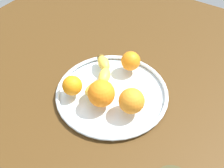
{
  "coord_description": "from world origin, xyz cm",
  "views": [
    {
      "loc": [
        -46.0,
        -30.18,
        61.77
      ],
      "look_at": [
        0.0,
        0.0,
        4.8
      ],
      "focal_mm": 42.87,
      "sensor_mm": 36.0,
      "label": 1
    }
  ],
  "objects_px": {
    "fruit_bowl": "(112,93)",
    "orange_back_left": "(131,61)",
    "banana": "(101,75)",
    "orange_front_left": "(101,93)",
    "orange_front_right": "(132,101)",
    "orange_back_right": "(72,86)"
  },
  "relations": [
    {
      "from": "fruit_bowl",
      "to": "orange_back_left",
      "type": "relative_size",
      "value": 5.47
    },
    {
      "from": "banana",
      "to": "orange_front_left",
      "type": "relative_size",
      "value": 2.3
    },
    {
      "from": "banana",
      "to": "orange_front_right",
      "type": "xyz_separation_m",
      "value": [
        -0.06,
        -0.14,
        0.02
      ]
    },
    {
      "from": "orange_back_right",
      "to": "orange_back_left",
      "type": "relative_size",
      "value": 0.95
    },
    {
      "from": "fruit_bowl",
      "to": "orange_front_left",
      "type": "bearing_deg",
      "value": 179.31
    },
    {
      "from": "orange_front_right",
      "to": "orange_back_left",
      "type": "distance_m",
      "value": 0.17
    },
    {
      "from": "orange_back_right",
      "to": "orange_back_left",
      "type": "distance_m",
      "value": 0.21
    },
    {
      "from": "fruit_bowl",
      "to": "orange_back_left",
      "type": "bearing_deg",
      "value": 2.58
    },
    {
      "from": "fruit_bowl",
      "to": "orange_back_left",
      "type": "height_order",
      "value": "orange_back_left"
    },
    {
      "from": "banana",
      "to": "orange_front_left",
      "type": "bearing_deg",
      "value": -164.91
    },
    {
      "from": "orange_front_left",
      "to": "orange_back_left",
      "type": "xyz_separation_m",
      "value": [
        0.17,
        0.0,
        -0.01
      ]
    },
    {
      "from": "banana",
      "to": "orange_front_right",
      "type": "relative_size",
      "value": 2.46
    },
    {
      "from": "orange_back_right",
      "to": "orange_front_right",
      "type": "distance_m",
      "value": 0.18
    },
    {
      "from": "orange_front_left",
      "to": "orange_back_right",
      "type": "relative_size",
      "value": 1.31
    },
    {
      "from": "orange_back_right",
      "to": "orange_front_left",
      "type": "bearing_deg",
      "value": -81.15
    },
    {
      "from": "banana",
      "to": "orange_back_right",
      "type": "bearing_deg",
      "value": 138.22
    },
    {
      "from": "fruit_bowl",
      "to": "banana",
      "type": "xyz_separation_m",
      "value": [
        0.03,
        0.06,
        0.03
      ]
    },
    {
      "from": "orange_front_left",
      "to": "orange_back_right",
      "type": "height_order",
      "value": "orange_front_left"
    },
    {
      "from": "fruit_bowl",
      "to": "banana",
      "type": "distance_m",
      "value": 0.07
    },
    {
      "from": "orange_back_left",
      "to": "orange_front_right",
      "type": "bearing_deg",
      "value": -148.75
    },
    {
      "from": "fruit_bowl",
      "to": "orange_front_right",
      "type": "height_order",
      "value": "orange_front_right"
    },
    {
      "from": "banana",
      "to": "fruit_bowl",
      "type": "bearing_deg",
      "value": -133.87
    }
  ]
}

